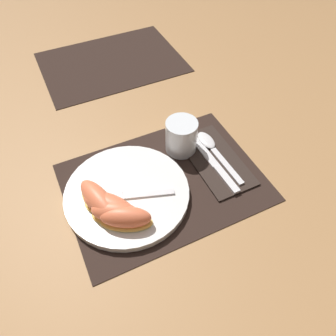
# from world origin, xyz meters

# --- Properties ---
(ground_plane) EXTENTS (3.00, 3.00, 0.00)m
(ground_plane) POSITION_xyz_m (0.00, 0.00, 0.00)
(ground_plane) COLOR #A37547
(placemat) EXTENTS (0.44, 0.32, 0.00)m
(placemat) POSITION_xyz_m (0.00, 0.00, 0.00)
(placemat) COLOR black
(placemat) RESTS_ON ground_plane
(placemat_far) EXTENTS (0.44, 0.32, 0.00)m
(placemat_far) POSITION_xyz_m (0.06, 0.52, 0.00)
(placemat_far) COLOR black
(placemat_far) RESTS_ON ground_plane
(plate) EXTENTS (0.28, 0.28, 0.02)m
(plate) POSITION_xyz_m (-0.09, 0.00, 0.01)
(plate) COLOR white
(plate) RESTS_ON placemat
(juice_glass) EXTENTS (0.08, 0.08, 0.08)m
(juice_glass) POSITION_xyz_m (0.08, 0.08, 0.04)
(juice_glass) COLOR silver
(juice_glass) RESTS_ON placemat
(napkin) EXTENTS (0.11, 0.22, 0.00)m
(napkin) POSITION_xyz_m (0.14, 0.01, 0.01)
(napkin) COLOR #2D231E
(napkin) RESTS_ON placemat
(knife) EXTENTS (0.03, 0.22, 0.01)m
(knife) POSITION_xyz_m (0.13, -0.00, 0.01)
(knife) COLOR silver
(knife) RESTS_ON napkin
(spoon) EXTENTS (0.04, 0.19, 0.01)m
(spoon) POSITION_xyz_m (0.15, 0.04, 0.01)
(spoon) COLOR silver
(spoon) RESTS_ON napkin
(fork) EXTENTS (0.18, 0.08, 0.00)m
(fork) POSITION_xyz_m (-0.10, -0.01, 0.02)
(fork) COLOR silver
(fork) RESTS_ON plate
(citrus_wedge_0) EXTENTS (0.08, 0.14, 0.05)m
(citrus_wedge_0) POSITION_xyz_m (-0.15, -0.02, 0.04)
(citrus_wedge_0) COLOR #F7C656
(citrus_wedge_0) RESTS_ON plate
(citrus_wedge_1) EXTENTS (0.12, 0.13, 0.05)m
(citrus_wedge_1) POSITION_xyz_m (-0.14, -0.03, 0.04)
(citrus_wedge_1) COLOR #F7C656
(citrus_wedge_1) RESTS_ON plate
(citrus_wedge_2) EXTENTS (0.11, 0.10, 0.05)m
(citrus_wedge_2) POSITION_xyz_m (-0.13, -0.05, 0.04)
(citrus_wedge_2) COLOR #F7C656
(citrus_wedge_2) RESTS_ON plate
(citrus_wedge_3) EXTENTS (0.12, 0.09, 0.05)m
(citrus_wedge_3) POSITION_xyz_m (-0.12, -0.07, 0.04)
(citrus_wedge_3) COLOR #F7C656
(citrus_wedge_3) RESTS_ON plate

